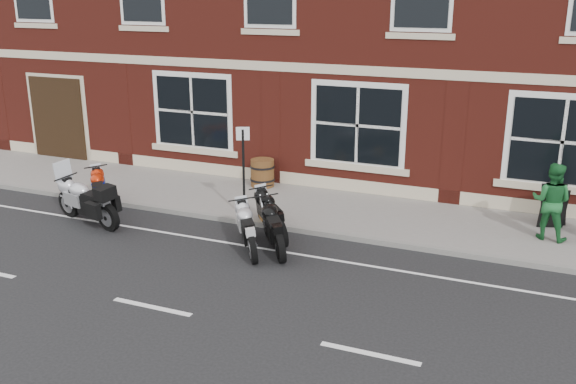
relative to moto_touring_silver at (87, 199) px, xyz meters
The scene contains 12 objects.
ground 3.91m from the moto_touring_silver, ahead, with size 80.00×80.00×0.00m, color black.
sidewalk 4.89m from the moto_touring_silver, 37.19° to the left, with size 30.00×3.00×0.12m, color slate.
kerb 4.13m from the moto_touring_silver, 19.30° to the left, with size 30.00×0.16×0.12m, color slate.
moto_touring_silver is the anchor object (origin of this frame).
moto_sport_red 1.03m from the moto_touring_silver, 108.98° to the left, with size 1.37×1.69×0.92m.
moto_sport_black 4.55m from the moto_touring_silver, 12.29° to the left, with size 1.44×1.63×0.92m.
moto_sport_silver 4.33m from the moto_touring_silver, ahead, with size 1.21×1.75×0.90m.
moto_naked_black 4.80m from the moto_touring_silver, ahead, with size 1.30×1.82×0.95m.
pedestrian_right 10.66m from the moto_touring_silver, 15.40° to the left, with size 0.84×0.65×1.73m, color #1B612C.
a_board_sign 10.97m from the moto_touring_silver, 19.44° to the left, with size 0.59×0.39×0.98m, color black, non-canonical shape.
barrel_planter 4.89m from the moto_touring_silver, 55.20° to the left, with size 0.69×0.69×0.76m.
parking_sign 3.86m from the moto_touring_silver, 23.17° to the left, with size 0.29×0.15×2.23m.
Camera 1 is at (6.16, -11.54, 5.42)m, focal length 40.00 mm.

